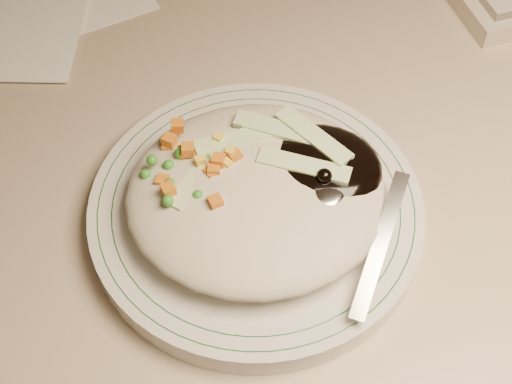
{
  "coord_description": "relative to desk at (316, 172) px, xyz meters",
  "views": [
    {
      "loc": [
        -0.11,
        0.87,
        1.2
      ],
      "look_at": [
        -0.09,
        1.18,
        0.78
      ],
      "focal_mm": 50.0,
      "sensor_mm": 36.0,
      "label": 1
    }
  ],
  "objects": [
    {
      "name": "plate_rim",
      "position": [
        -0.09,
        -0.2,
        0.22
      ],
      "size": [
        0.24,
        0.24,
        0.0
      ],
      "color": "#144723",
      "rests_on": "plate"
    },
    {
      "name": "plate",
      "position": [
        -0.09,
        -0.2,
        0.21
      ],
      "size": [
        0.26,
        0.26,
        0.02
      ],
      "primitive_type": "cylinder",
      "color": "silver",
      "rests_on": "desk"
    },
    {
      "name": "meal",
      "position": [
        -0.08,
        -0.2,
        0.24
      ],
      "size": [
        0.21,
        0.19,
        0.05
      ],
      "color": "#C1B89C",
      "rests_on": "plate"
    },
    {
      "name": "desk",
      "position": [
        0.0,
        0.0,
        0.0
      ],
      "size": [
        1.4,
        0.7,
        0.74
      ],
      "color": "tan",
      "rests_on": "ground"
    }
  ]
}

